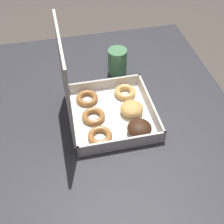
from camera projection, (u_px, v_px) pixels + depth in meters
The scene contains 4 objects.
ground_plane at pixel (107, 209), 1.72m from camera, with size 8.00×8.00×0.00m, color #564C44.
dining_table at pixel (105, 129), 1.24m from camera, with size 1.08×0.97×0.77m.
donut_box at pixel (104, 106), 1.09m from camera, with size 0.32×0.31×0.36m.
coffee_mug at pixel (117, 61), 1.30m from camera, with size 0.08×0.08×0.11m.
Camera 1 is at (-0.81, 0.15, 1.61)m, focal length 50.00 mm.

